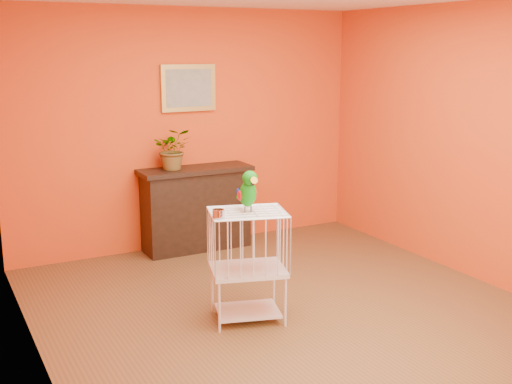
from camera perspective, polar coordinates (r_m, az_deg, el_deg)
ground at (r=5.46m, az=3.32°, el=-10.77°), size 4.50×4.50×0.00m
room_shell at (r=5.04m, az=3.55°, el=5.98°), size 4.50×4.50×4.50m
console_cabinet at (r=7.03m, az=-5.35°, el=-1.48°), size 1.23×0.44×0.91m
potted_plant at (r=6.84m, az=-7.43°, el=3.43°), size 0.52×0.55×0.34m
framed_picture at (r=7.01m, az=-6.01°, el=9.18°), size 0.62×0.04×0.50m
birdcage at (r=5.19m, az=-0.74°, el=-6.43°), size 0.69×0.60×0.91m
feed_cup at (r=4.86m, az=-3.36°, el=-1.92°), size 0.09×0.09×0.06m
parrot at (r=5.01m, az=-0.71°, el=0.12°), size 0.17×0.30×0.34m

